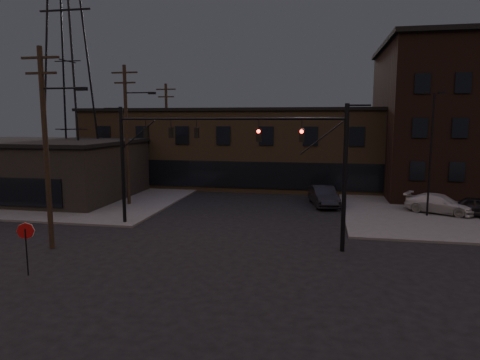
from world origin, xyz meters
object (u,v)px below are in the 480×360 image
Objects in this scene: stop_sign at (26,236)px; parked_car_lot_b at (439,204)px; traffic_signal_far at (140,152)px; car_crossing at (323,196)px; traffic_signal_near at (323,161)px.

stop_sign is 27.94m from parked_car_lot_b.
traffic_signal_far is 15.72m from car_crossing.
car_crossing is at bearing 54.54° from stop_sign.
traffic_signal_near is 12.57m from traffic_signal_far.
parked_car_lot_b is 8.80m from car_crossing.
car_crossing is (-8.59, 1.89, -0.03)m from parked_car_lot_b.
traffic_signal_far is at bearing 135.47° from parked_car_lot_b.
stop_sign is 0.49× the size of car_crossing.
traffic_signal_near reaches higher than car_crossing.
stop_sign is at bearing 154.36° from parked_car_lot_b.
traffic_signal_near is 15.17m from stop_sign.
traffic_signal_far reaches higher than parked_car_lot_b.
traffic_signal_far is (-12.07, 3.50, 0.08)m from traffic_signal_near.
traffic_signal_near is at bearing -16.17° from traffic_signal_far.
traffic_signal_near is 13.13m from car_crossing.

